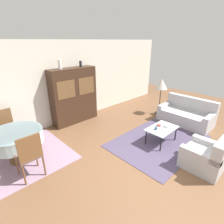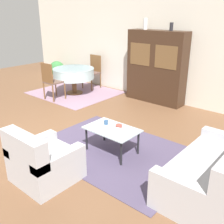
% 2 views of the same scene
% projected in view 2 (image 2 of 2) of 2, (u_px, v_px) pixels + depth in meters
% --- Properties ---
extents(ground_plane, '(14.00, 14.00, 0.00)m').
position_uv_depth(ground_plane, '(46.00, 141.00, 4.99)').
color(ground_plane, brown).
extents(wall_back, '(10.00, 0.06, 2.70)m').
position_uv_depth(wall_back, '(153.00, 49.00, 7.07)').
color(wall_back, beige).
rests_on(wall_back, ground_plane).
extents(area_rug, '(2.73, 1.92, 0.01)m').
position_uv_depth(area_rug, '(115.00, 150.00, 4.63)').
color(area_rug, '#4C425B').
rests_on(area_rug, ground_plane).
extents(dining_rug, '(2.32, 2.07, 0.01)m').
position_uv_depth(dining_rug, '(75.00, 92.00, 7.91)').
color(dining_rug, gray).
rests_on(dining_rug, ground_plane).
extents(couch, '(0.90, 1.71, 0.86)m').
position_uv_depth(couch, '(216.00, 172.00, 3.49)').
color(couch, '#B2B2B7').
rests_on(couch, ground_plane).
extents(armchair, '(0.81, 0.82, 0.83)m').
position_uv_depth(armchair, '(43.00, 162.00, 3.72)').
color(armchair, '#B2B2B7').
rests_on(armchair, ground_plane).
extents(coffee_table, '(0.90, 0.58, 0.44)m').
position_uv_depth(coffee_table, '(112.00, 131.00, 4.45)').
color(coffee_table, black).
rests_on(coffee_table, area_rug).
extents(display_cabinet, '(1.59, 0.44, 1.86)m').
position_uv_depth(display_cabinet, '(156.00, 67.00, 6.85)').
color(display_cabinet, '#382316').
rests_on(display_cabinet, ground_plane).
extents(dining_table, '(1.19, 1.19, 0.75)m').
position_uv_depth(dining_table, '(74.00, 74.00, 7.63)').
color(dining_table, brown).
rests_on(dining_table, dining_rug).
extents(dining_chair_near, '(0.44, 0.44, 1.02)m').
position_uv_depth(dining_chair_near, '(51.00, 79.00, 7.05)').
color(dining_chair_near, brown).
rests_on(dining_chair_near, dining_rug).
extents(dining_chair_far, '(0.44, 0.44, 1.02)m').
position_uv_depth(dining_chair_far, '(93.00, 70.00, 8.21)').
color(dining_chair_far, brown).
rests_on(dining_chair_far, dining_rug).
extents(cup, '(0.07, 0.07, 0.08)m').
position_uv_depth(cup, '(106.00, 122.00, 4.59)').
color(cup, '#33517A').
rests_on(cup, coffee_table).
extents(bowl, '(0.16, 0.16, 0.05)m').
position_uv_depth(bowl, '(117.00, 131.00, 4.28)').
color(bowl, white).
rests_on(bowl, coffee_table).
extents(bowl_small, '(0.11, 0.11, 0.04)m').
position_uv_depth(bowl_small, '(119.00, 126.00, 4.49)').
color(bowl_small, '#9E4238').
rests_on(bowl_small, coffee_table).
extents(vase_tall, '(0.11, 0.11, 0.28)m').
position_uv_depth(vase_tall, '(145.00, 24.00, 6.71)').
color(vase_tall, white).
rests_on(vase_tall, display_cabinet).
extents(vase_short, '(0.09, 0.09, 0.19)m').
position_uv_depth(vase_short, '(171.00, 27.00, 6.27)').
color(vase_short, '#232328').
rests_on(vase_short, display_cabinet).
extents(potted_plant, '(0.52, 0.52, 0.69)m').
position_uv_depth(potted_plant, '(57.00, 70.00, 9.12)').
color(potted_plant, '#4C4C51').
rests_on(potted_plant, ground_plane).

